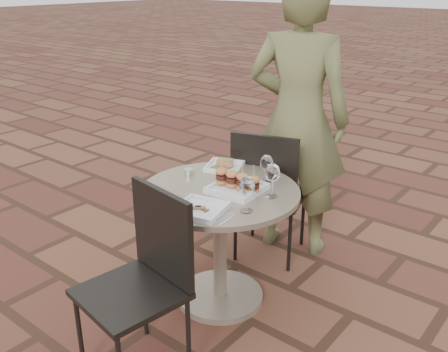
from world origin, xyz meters
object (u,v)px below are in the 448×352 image
Objects in this scene: cafe_table at (220,229)px; plate_sliders at (237,184)px; chair_far at (268,186)px; diner at (298,119)px; plate_salmon at (225,166)px; plate_tuna at (200,209)px; chair_near at (146,269)px.

cafe_table is 0.30m from plate_sliders.
chair_far is 0.49× the size of diner.
plate_salmon is 0.62m from plate_tuna.
plate_salmon is at bearing 124.36° from cafe_table.
chair_far is 3.21× the size of plate_sliders.
diner is 6.53× the size of plate_tuna.
plate_sliders is 0.33m from plate_tuna.
cafe_table is 0.57m from chair_far.
chair_far is 0.37m from plate_salmon.
plate_salmon is (-0.14, -0.29, 0.20)m from chair_far.
diner reaches higher than plate_tuna.
plate_salmon is (-0.25, 0.91, 0.20)m from chair_near.
cafe_table is 0.39m from plate_tuna.
chair_far is 0.58m from plate_sliders.
plate_salmon is at bearing 56.70° from diner.
plate_sliders is (0.03, 0.68, 0.22)m from chair_near.
chair_near is (0.11, -1.19, 0.00)m from chair_far.
plate_tuna is at bearing 82.77° from chair_far.
diner is 6.72× the size of plate_salmon.
cafe_table is 3.11× the size of plate_sliders.
plate_tuna is (0.10, -0.28, 0.26)m from cafe_table.
chair_near reaches higher than cafe_table.
chair_near is 3.20× the size of plate_tuna.
chair_near is 0.49× the size of diner.
cafe_table is 0.97× the size of chair_near.
plate_tuna reaches higher than cafe_table.
diner is 0.63m from plate_salmon.
chair_far is 0.88m from plate_tuna.
diner reaches higher than chair_far.
chair_far is at bearing 100.17° from plate_tuna.
plate_salmon is (-0.17, -0.57, -0.20)m from diner.
diner is at bearing -114.03° from chair_far.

